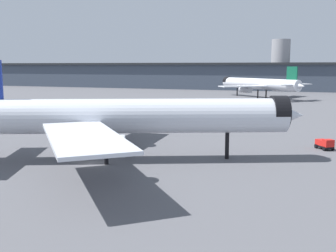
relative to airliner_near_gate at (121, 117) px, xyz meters
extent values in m
plane|color=#56565B|center=(-3.14, -3.48, -6.51)|extent=(900.00, 900.00, 0.00)
cylinder|color=silver|center=(0.36, 0.12, 0.12)|extent=(47.48, 20.11, 5.10)
cone|color=silver|center=(23.29, 7.76, 0.12)|extent=(6.90, 6.52, 5.00)
cylinder|color=black|center=(22.32, 7.43, 0.50)|extent=(3.81, 5.61, 5.15)
cube|color=silver|center=(-7.42, 11.68, -0.52)|extent=(7.89, 21.81, 0.41)
cylinder|color=#B7BAC1|center=(-5.50, 9.57, -2.20)|extent=(7.31, 4.80, 2.81)
cube|color=silver|center=(1.06, -13.80, -0.52)|extent=(19.14, 22.10, 0.41)
cylinder|color=#B7BAC1|center=(1.34, -10.96, -2.20)|extent=(7.31, 4.80, 2.81)
cylinder|color=black|center=(15.03, 5.01, -4.47)|extent=(0.61, 0.61, 4.08)
cylinder|color=black|center=(-2.78, 1.90, -4.47)|extent=(0.61, 0.61, 4.08)
cylinder|color=black|center=(-1.09, -3.19, -4.47)|extent=(0.61, 0.61, 4.08)
cylinder|color=silver|center=(12.86, 125.22, -0.38)|extent=(35.32, 32.72, 4.72)
cone|color=silver|center=(-3.21, 139.84, -0.38)|extent=(6.96, 6.92, 4.63)
cone|color=silver|center=(28.94, 110.61, -0.38)|extent=(7.56, 7.45, 4.49)
cylinder|color=black|center=(-2.51, 139.20, -0.02)|extent=(4.78, 4.96, 4.77)
cube|color=silver|center=(7.18, 113.99, -0.97)|extent=(20.42, 15.73, 0.38)
cylinder|color=#B7BAC1|center=(7.99, 116.43, -2.53)|extent=(6.25, 6.01, 2.60)
cube|color=silver|center=(23.51, 131.95, -0.97)|extent=(14.37, 20.68, 0.38)
cylinder|color=#B7BAC1|center=(21.16, 130.91, -2.53)|extent=(6.25, 6.01, 2.60)
cube|color=#0F5138|center=(26.37, 112.95, 3.40)|extent=(4.18, 3.86, 7.55)
cube|color=silver|center=(23.59, 108.60, 0.10)|extent=(8.15, 8.42, 0.28)
cube|color=silver|center=(30.43, 116.13, 0.10)|extent=(8.15, 8.42, 0.28)
cylinder|color=black|center=(2.58, 134.58, -4.63)|extent=(0.57, 0.57, 3.78)
cylinder|color=black|center=(12.80, 121.93, -4.63)|extent=(0.57, 0.57, 3.78)
cylinder|color=black|center=(16.14, 125.60, -4.63)|extent=(0.57, 0.57, 3.78)
cube|color=#3D4756|center=(-43.27, 191.68, 0.75)|extent=(254.74, 44.97, 14.54)
cube|color=#232628|center=(-43.27, 191.68, 8.62)|extent=(254.93, 47.88, 1.20)
cylinder|color=#939399|center=(21.26, 187.64, 7.99)|extent=(10.50, 10.50, 29.01)
cube|color=black|center=(29.96, 16.49, -6.01)|extent=(2.98, 3.57, 0.30)
cube|color=red|center=(30.44, 15.66, -5.26)|extent=(2.02, 1.91, 1.20)
cube|color=#1E2D38|center=(30.72, 15.16, -5.02)|extent=(1.21, 0.74, 0.60)
cube|color=red|center=(29.68, 16.99, -5.41)|extent=(2.34, 2.46, 0.90)
cylinder|color=black|center=(31.21, 15.92, -6.16)|extent=(0.59, 0.75, 0.70)
cylinder|color=black|center=(29.82, 15.12, -6.16)|extent=(0.59, 0.75, 0.70)
cylinder|color=black|center=(30.10, 17.86, -6.16)|extent=(0.59, 0.75, 0.70)
cylinder|color=black|center=(28.71, 17.07, -6.16)|extent=(0.59, 0.75, 0.70)
camera|label=1|loc=(22.63, -54.20, 7.48)|focal=42.57mm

